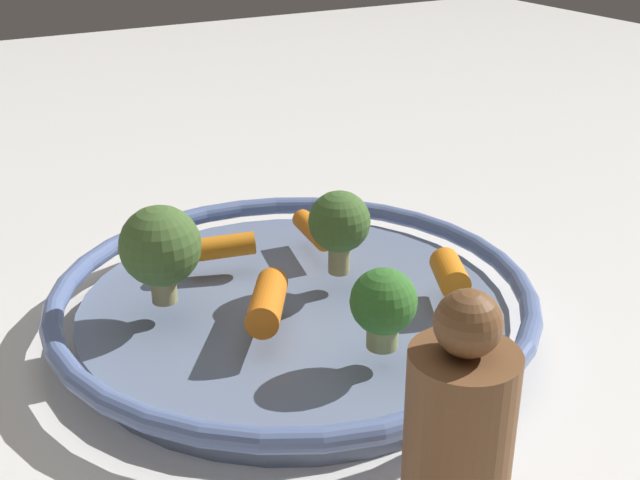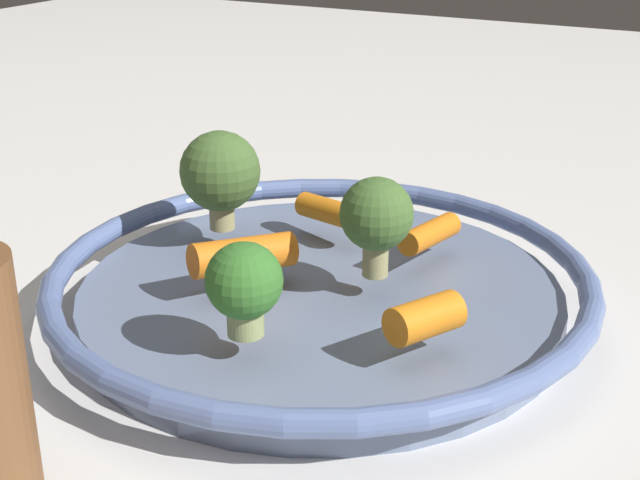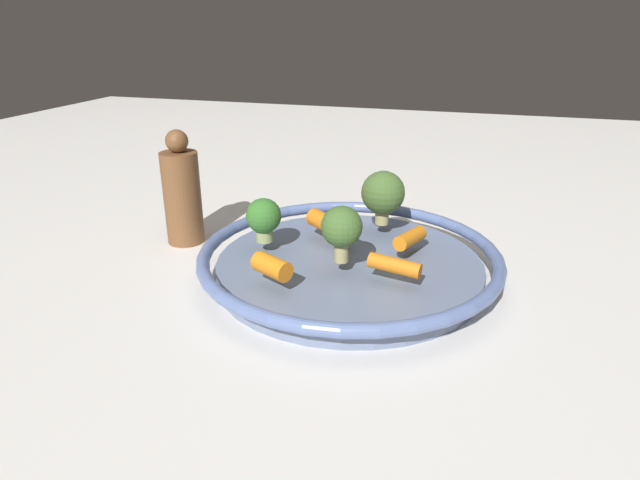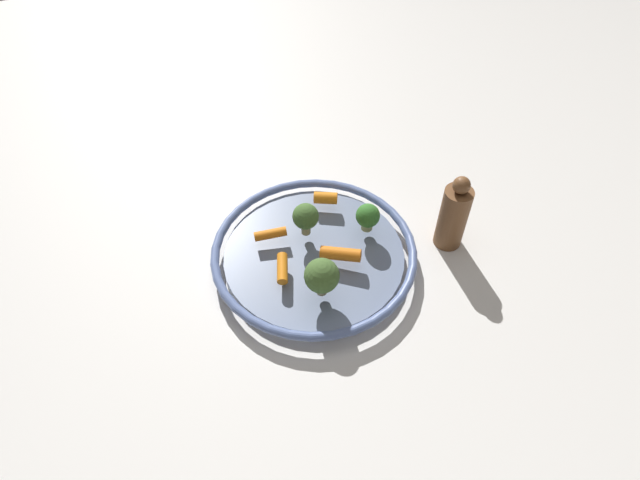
# 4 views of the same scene
# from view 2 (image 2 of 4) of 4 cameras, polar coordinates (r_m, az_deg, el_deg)

# --- Properties ---
(ground_plane) EXTENTS (2.48, 2.48, 0.00)m
(ground_plane) POSITION_cam_2_polar(r_m,az_deg,el_deg) (0.58, 0.03, -4.80)
(ground_plane) COLOR silver
(serving_bowl) EXTENTS (0.35, 0.35, 0.04)m
(serving_bowl) POSITION_cam_2_polar(r_m,az_deg,el_deg) (0.58, 0.03, -3.06)
(serving_bowl) COLOR slate
(serving_bowl) RESTS_ON ground_plane
(baby_carrot_near_rim) EXTENTS (0.04, 0.05, 0.02)m
(baby_carrot_near_rim) POSITION_cam_2_polar(r_m,az_deg,el_deg) (0.48, 6.68, -4.96)
(baby_carrot_near_rim) COLOR orange
(baby_carrot_near_rim) RESTS_ON serving_bowl
(baby_carrot_back) EXTENTS (0.03, 0.06, 0.02)m
(baby_carrot_back) POSITION_cam_2_polar(r_m,az_deg,el_deg) (0.60, 6.99, 0.40)
(baby_carrot_back) COLOR orange
(baby_carrot_back) RESTS_ON serving_bowl
(baby_carrot_left) EXTENTS (0.05, 0.07, 0.03)m
(baby_carrot_left) POSITION_cam_2_polar(r_m,az_deg,el_deg) (0.56, -4.90, -0.95)
(baby_carrot_left) COLOR orange
(baby_carrot_left) RESTS_ON serving_bowl
(baby_carrot_center) EXTENTS (0.06, 0.03, 0.02)m
(baby_carrot_center) POSITION_cam_2_polar(r_m,az_deg,el_deg) (0.63, 0.58, 1.86)
(baby_carrot_center) COLOR orange
(baby_carrot_center) RESTS_ON serving_bowl
(broccoli_floret_mid) EXTENTS (0.06, 0.06, 0.07)m
(broccoli_floret_mid) POSITION_cam_2_polar(r_m,az_deg,el_deg) (0.61, -6.37, 4.28)
(broccoli_floret_mid) COLOR tan
(broccoli_floret_mid) RESTS_ON serving_bowl
(broccoli_floret_large) EXTENTS (0.04, 0.04, 0.06)m
(broccoli_floret_large) POSITION_cam_2_polar(r_m,az_deg,el_deg) (0.54, 3.54, 1.45)
(broccoli_floret_large) COLOR tan
(broccoli_floret_large) RESTS_ON serving_bowl
(broccoli_floret_small) EXTENTS (0.04, 0.04, 0.05)m
(broccoli_floret_small) POSITION_cam_2_polar(r_m,az_deg,el_deg) (0.47, -4.84, -2.78)
(broccoli_floret_small) COLOR #99A766
(broccoli_floret_small) RESTS_ON serving_bowl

